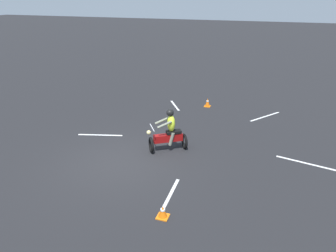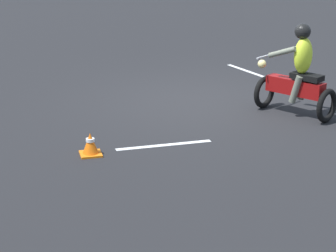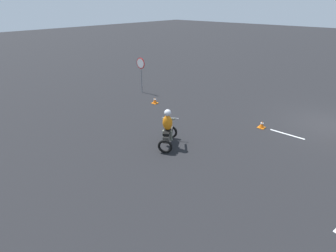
{
  "view_description": "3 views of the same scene",
  "coord_description": "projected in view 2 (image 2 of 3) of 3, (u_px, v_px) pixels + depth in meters",
  "views": [
    {
      "loc": [
        9.19,
        4.76,
        5.65
      ],
      "look_at": [
        -1.43,
        1.32,
        1.0
      ],
      "focal_mm": 35.0,
      "sensor_mm": 36.0,
      "label": 1
    },
    {
      "loc": [
        3.61,
        11.63,
        3.52
      ],
      "look_at": [
        1.61,
        3.99,
        0.9
      ],
      "focal_mm": 70.0,
      "sensor_mm": 36.0,
      "label": 2
    },
    {
      "loc": [
        -1.78,
        13.92,
        5.51
      ],
      "look_at": [
        4.66,
        6.67,
        0.9
      ],
      "focal_mm": 28.0,
      "sensor_mm": 36.0,
      "label": 3
    }
  ],
  "objects": [
    {
      "name": "ground_plane",
      "position": [
        196.0,
        101.0,
        12.65
      ],
      "size": [
        120.0,
        120.0,
        0.0
      ],
      "primitive_type": "plane",
      "color": "black"
    },
    {
      "name": "motorcycle_rider_foreground",
      "position": [
        298.0,
        76.0,
        11.54
      ],
      "size": [
        1.26,
        1.5,
        1.66
      ],
      "rotation": [
        0.0,
        0.0,
        3.71
      ],
      "color": "black",
      "rests_on": "ground"
    },
    {
      "name": "traffic_cone_near_right",
      "position": [
        90.0,
        144.0,
        9.81
      ],
      "size": [
        0.32,
        0.32,
        0.35
      ],
      "color": "orange",
      "rests_on": "ground"
    },
    {
      "name": "lane_stripe_e",
      "position": [
        164.0,
        145.0,
        10.26
      ],
      "size": [
        1.54,
        0.13,
        0.01
      ],
      "primitive_type": "cube",
      "rotation": [
        0.0,
        0.0,
        1.59
      ],
      "color": "silver",
      "rests_on": "ground"
    },
    {
      "name": "lane_stripe_s",
      "position": [
        252.0,
        73.0,
        14.79
      ],
      "size": [
        0.57,
        1.84,
        0.01
      ],
      "primitive_type": "cube",
      "rotation": [
        0.0,
        0.0,
        6.54
      ],
      "color": "silver",
      "rests_on": "ground"
    }
  ]
}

